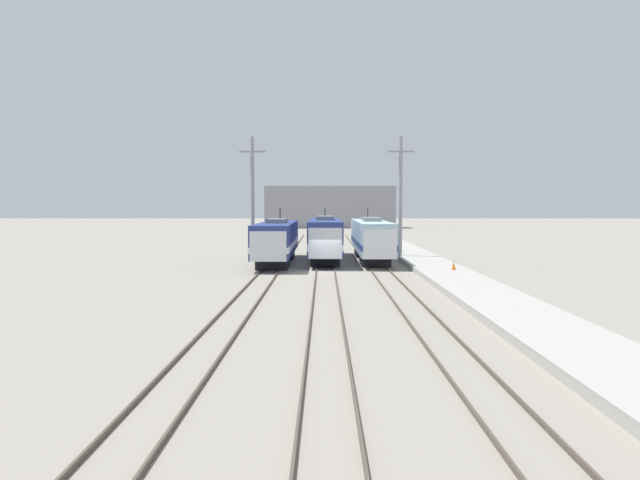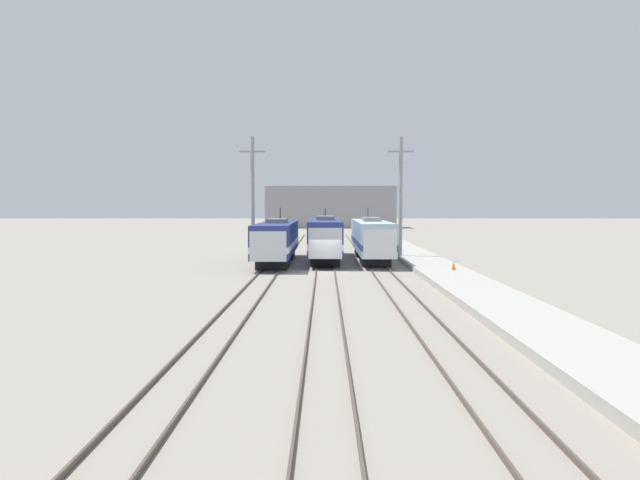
{
  "view_description": "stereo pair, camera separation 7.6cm",
  "coord_description": "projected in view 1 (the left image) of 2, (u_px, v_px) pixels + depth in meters",
  "views": [
    {
      "loc": [
        -0.1,
        -48.77,
        5.25
      ],
      "look_at": [
        -0.42,
        1.31,
        2.45
      ],
      "focal_mm": 35.0,
      "sensor_mm": 36.0,
      "label": 1
    },
    {
      "loc": [
        -0.03,
        -48.77,
        5.25
      ],
      "look_at": [
        -0.42,
        1.31,
        2.45
      ],
      "focal_mm": 35.0,
      "sensor_mm": 36.0,
      "label": 2
    }
  ],
  "objects": [
    {
      "name": "locomotive_far_right",
      "position": [
        371.0,
        238.0,
        58.89
      ],
      "size": [
        2.94,
        19.69,
        5.02
      ],
      "color": "#232326",
      "rests_on": "ground_plane"
    },
    {
      "name": "rail_pair_far_left",
      "position": [
        270.0,
        271.0,
        49.01
      ],
      "size": [
        1.51,
        120.0,
        0.15
      ],
      "color": "#4C4238",
      "rests_on": "ground_plane"
    },
    {
      "name": "ground_plane",
      "position": [
        325.0,
        272.0,
        48.99
      ],
      "size": [
        400.0,
        400.0,
        0.0
      ],
      "primitive_type": "plane",
      "color": "gray"
    },
    {
      "name": "locomotive_center",
      "position": [
        325.0,
        238.0,
        58.52
      ],
      "size": [
        2.99,
        18.61,
        4.92
      ],
      "color": "black",
      "rests_on": "ground_plane"
    },
    {
      "name": "locomotive_far_left",
      "position": [
        277.0,
        240.0,
        56.02
      ],
      "size": [
        3.09,
        18.27,
        5.01
      ],
      "color": "black",
      "rests_on": "ground_plane"
    },
    {
      "name": "depot_building",
      "position": [
        330.0,
        207.0,
        145.81
      ],
      "size": [
        29.89,
        9.4,
        9.64
      ],
      "color": "gray",
      "rests_on": "ground_plane"
    },
    {
      "name": "platform",
      "position": [
        439.0,
        269.0,
        48.92
      ],
      "size": [
        4.0,
        120.0,
        0.42
      ],
      "color": "#A8A59E",
      "rests_on": "ground_plane"
    },
    {
      "name": "rail_pair_far_right",
      "position": [
        381.0,
        271.0,
        48.95
      ],
      "size": [
        1.51,
        120.0,
        0.15
      ],
      "color": "#4C4238",
      "rests_on": "ground_plane"
    },
    {
      "name": "catenary_tower_left",
      "position": [
        252.0,
        197.0,
        59.57
      ],
      "size": [
        2.51,
        0.37,
        11.77
      ],
      "color": "gray",
      "rests_on": "ground_plane"
    },
    {
      "name": "traffic_cone",
      "position": [
        454.0,
        266.0,
        46.57
      ],
      "size": [
        0.34,
        0.34,
        0.62
      ],
      "color": "orange",
      "rests_on": "platform"
    },
    {
      "name": "rail_pair_center",
      "position": [
        325.0,
        271.0,
        48.98
      ],
      "size": [
        1.51,
        120.0,
        0.15
      ],
      "color": "#4C4238",
      "rests_on": "ground_plane"
    },
    {
      "name": "catenary_tower_right",
      "position": [
        400.0,
        197.0,
        59.48
      ],
      "size": [
        2.51,
        0.37,
        11.77
      ],
      "color": "gray",
      "rests_on": "ground_plane"
    }
  ]
}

